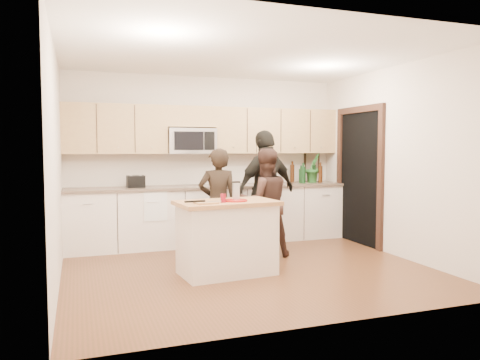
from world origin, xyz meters
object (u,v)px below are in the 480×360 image
object	(u,v)px
toaster	(136,182)
woman_right	(266,190)
island	(227,237)
woman_center	(265,203)
woman_left	(218,203)

from	to	relation	value
toaster	woman_right	xyz separation A→B (m)	(1.84, -0.71, -0.13)
island	toaster	bearing A→B (deg)	110.22
island	woman_center	size ratio (longest dim) A/B	0.82
woman_right	island	bearing A→B (deg)	29.59
woman_left	woman_right	distance (m)	0.83
toaster	woman_left	bearing A→B (deg)	-40.33
toaster	woman_center	distance (m)	2.01
island	woman_right	xyz separation A→B (m)	(0.97, 1.10, 0.45)
island	woman_center	world-z (taller)	woman_center
toaster	woman_left	world-z (taller)	woman_left
woman_center	woman_left	bearing A→B (deg)	-13.68
woman_left	woman_right	bearing A→B (deg)	-158.86
woman_left	woman_right	size ratio (longest dim) A/B	0.85
toaster	woman_center	size ratio (longest dim) A/B	0.17
island	woman_left	distance (m)	1.00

